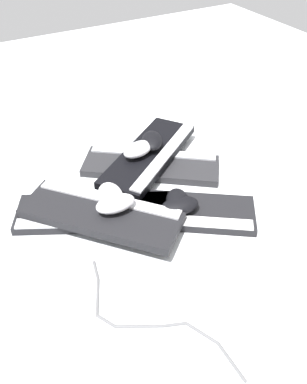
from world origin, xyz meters
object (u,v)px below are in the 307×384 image
Objects in this scene: mouse_4 at (111,195)px; keyboard_0 at (94,213)px; keyboard_1 at (177,211)px; mouse_0 at (115,204)px; mouse_2 at (152,141)px; keyboard_4 at (101,214)px; mouse_3 at (178,201)px; keyboard_2 at (151,165)px; keyboard_3 at (150,155)px; mouse_1 at (138,149)px; mouse_5 at (180,206)px.

keyboard_0 is at bearing -111.02° from mouse_4.
mouse_4 is (0.17, -0.08, 0.07)m from keyboard_1.
mouse_0 is 0.34m from mouse_2.
keyboard_0 is at bearing 147.82° from mouse_2.
mouse_3 is (-0.21, 0.06, 0.01)m from keyboard_4.
keyboard_4 reaches higher than keyboard_2.
keyboard_2 is at bearing 14.63° from mouse_3.
mouse_4 is (0.21, 0.15, 0.07)m from keyboard_2.
keyboard_0 is at bearing -27.80° from keyboard_1.
keyboard_3 is 0.06m from mouse_1.
mouse_3 is at bearing -163.48° from keyboard_1.
mouse_3 reaches higher than keyboard_3.
keyboard_1 is 4.05× the size of mouse_0.
mouse_2 and mouse_4 have the same top height.
keyboard_3 and keyboard_4 have the same top height.
mouse_1 is at bearing -138.49° from keyboard_4.
keyboard_4 is 3.92× the size of mouse_1.
mouse_2 is (-0.03, -0.04, 0.07)m from keyboard_2.
keyboard_4 is at bearing 154.64° from mouse_2.
mouse_2 is at bearing 11.14° from mouse_3.
keyboard_1 is at bearing -92.65° from mouse_5.
keyboard_3 reaches higher than keyboard_2.
keyboard_0 is at bearing 88.10° from mouse_3.
keyboard_2 is at bearing 43.77° from mouse_0.
keyboard_4 is at bearing -155.06° from mouse_1.
keyboard_4 reaches higher than keyboard_1.
keyboard_1 is 4.05× the size of mouse_5.
keyboard_2 is 0.24m from mouse_3.
mouse_2 reaches higher than keyboard_0.
mouse_0 reaches higher than keyboard_2.
mouse_0 reaches higher than keyboard_4.
mouse_2 is (-0.02, -0.02, 0.04)m from keyboard_3.
keyboard_4 is 3.92× the size of mouse_4.
mouse_1 reaches higher than keyboard_4.
mouse_3 reaches higher than keyboard_4.
mouse_0 is (0.22, 0.19, 0.07)m from keyboard_2.
mouse_3 is at bearing -97.05° from mouse_5.
mouse_4 reaches higher than keyboard_1.
mouse_4 is at bearing 149.34° from keyboard_0.
keyboard_3 is 1.03× the size of keyboard_4.
keyboard_1 is 4.05× the size of mouse_3.
keyboard_2 is 0.99× the size of keyboard_3.
keyboard_3 is 0.26m from mouse_3.
keyboard_0 is at bearing -22.73° from mouse_5.
mouse_0 is 1.00× the size of mouse_4.
keyboard_4 is (0.25, 0.17, 0.03)m from keyboard_2.
mouse_3 is (0.05, 0.25, 0.01)m from keyboard_3.
keyboard_1 is 1.01× the size of keyboard_2.
mouse_1 is at bearing -83.38° from mouse_5.
keyboard_4 is 3.92× the size of mouse_5.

